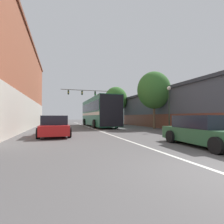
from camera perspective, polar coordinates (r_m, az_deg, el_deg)
name	(u,v)px	position (r m, az deg, el deg)	size (l,w,h in m)	color
lane_center_line	(91,128)	(20.63, -6.96, -5.18)	(0.14, 46.71, 0.01)	silver
building_right_storefront	(195,107)	(22.31, 25.40, 1.41)	(8.24, 25.36, 4.57)	#4C515B
bus	(98,111)	(23.81, -4.49, 0.25)	(2.95, 12.50, 3.68)	#145133
hatchback_foreground	(206,132)	(8.87, 28.40, -5.63)	(2.30, 4.68, 1.38)	#285633
parked_car_left_near	(54,126)	(12.64, -18.28, -4.44)	(2.08, 4.67, 1.39)	red
parked_car_left_mid	(54,121)	(30.06, -18.31, -2.78)	(2.26, 4.43, 1.33)	silver
traffic_signal_gantry	(93,98)	(34.44, -6.08, 4.68)	(9.39, 0.36, 6.73)	#514C47
street_lamp	(169,103)	(16.50, 18.13, 2.69)	(0.34, 0.34, 4.06)	#233323
street_tree_near	(154,90)	(20.08, 13.54, 6.91)	(3.76, 3.38, 6.33)	brown
street_tree_far	(116,99)	(30.17, 1.29, 4.11)	(3.95, 3.56, 6.47)	brown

